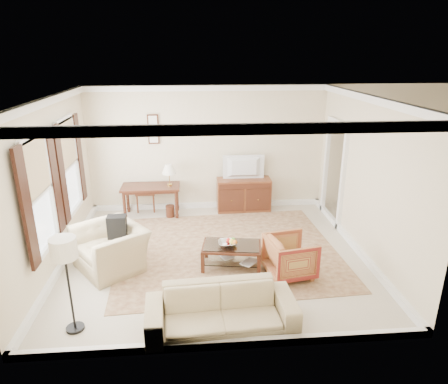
{
  "coord_description": "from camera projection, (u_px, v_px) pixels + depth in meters",
  "views": [
    {
      "loc": [
        -0.38,
        -6.61,
        3.61
      ],
      "look_at": [
        0.2,
        0.3,
        1.15
      ],
      "focal_mm": 32.0,
      "sensor_mm": 36.0,
      "label": 1
    }
  ],
  "objects": [
    {
      "name": "room_shell",
      "position": [
        214.0,
        123.0,
        6.62
      ],
      "size": [
        5.51,
        5.01,
        2.91
      ],
      "color": "beige",
      "rests_on": "ground"
    },
    {
      "name": "annex_bedroom",
      "position": [
        415.0,
        208.0,
        8.77
      ],
      "size": [
        3.0,
        2.7,
        2.9
      ],
      "color": "beige",
      "rests_on": "ground"
    },
    {
      "name": "window_front",
      "position": [
        40.0,
        194.0,
        6.06
      ],
      "size": [
        0.12,
        1.56,
        1.8
      ],
      "primitive_type": null,
      "color": "#CCB284",
      "rests_on": "room_shell"
    },
    {
      "name": "window_rear",
      "position": [
        69.0,
        166.0,
        7.56
      ],
      "size": [
        0.12,
        1.56,
        1.8
      ],
      "primitive_type": null,
      "color": "#CCB284",
      "rests_on": "room_shell"
    },
    {
      "name": "doorway",
      "position": [
        334.0,
        174.0,
        8.71
      ],
      "size": [
        0.1,
        1.12,
        2.25
      ],
      "primitive_type": null,
      "color": "white",
      "rests_on": "room_shell"
    },
    {
      "name": "rug",
      "position": [
        227.0,
        250.0,
        7.64
      ],
      "size": [
        4.28,
        3.73,
        0.01
      ],
      "primitive_type": "cube",
      "rotation": [
        0.0,
        0.0,
        0.05
      ],
      "color": "brown",
      "rests_on": "room_shell"
    },
    {
      "name": "writing_desk",
      "position": [
        151.0,
        190.0,
        9.09
      ],
      "size": [
        1.31,
        0.66,
        0.72
      ],
      "color": "#3E1D11",
      "rests_on": "room_shell"
    },
    {
      "name": "desk_chair",
      "position": [
        146.0,
        189.0,
        9.43
      ],
      "size": [
        0.49,
        0.49,
        1.05
      ],
      "primitive_type": null,
      "rotation": [
        0.0,
        0.0,
        0.09
      ],
      "color": "brown",
      "rests_on": "room_shell"
    },
    {
      "name": "desk_lamp",
      "position": [
        169.0,
        175.0,
        9.0
      ],
      "size": [
        0.32,
        0.32,
        0.5
      ],
      "primitive_type": null,
      "color": "silver",
      "rests_on": "writing_desk"
    },
    {
      "name": "framed_prints",
      "position": [
        153.0,
        129.0,
        9.02
      ],
      "size": [
        0.25,
        0.04,
        0.68
      ],
      "primitive_type": null,
      "color": "#3E1D11",
      "rests_on": "room_shell"
    },
    {
      "name": "sideboard",
      "position": [
        244.0,
        194.0,
        9.48
      ],
      "size": [
        1.26,
        0.48,
        0.77
      ],
      "primitive_type": "cube",
      "color": "brown",
      "rests_on": "room_shell"
    },
    {
      "name": "tv",
      "position": [
        244.0,
        160.0,
        9.18
      ],
      "size": [
        0.92,
        0.53,
        0.12
      ],
      "primitive_type": "imported",
      "rotation": [
        0.0,
        0.0,
        3.14
      ],
      "color": "black",
      "rests_on": "sideboard"
    },
    {
      "name": "coffee_table",
      "position": [
        232.0,
        250.0,
        6.97
      ],
      "size": [
        1.1,
        0.75,
        0.43
      ],
      "rotation": [
        0.0,
        0.0,
        -0.16
      ],
      "color": "#3E1D11",
      "rests_on": "room_shell"
    },
    {
      "name": "fruit_bowl",
      "position": [
        227.0,
        243.0,
        6.89
      ],
      "size": [
        0.42,
        0.42,
        0.1
      ],
      "primitive_type": "imported",
      "color": "silver",
      "rests_on": "coffee_table"
    },
    {
      "name": "book_a",
      "position": [
        221.0,
        257.0,
        7.05
      ],
      "size": [
        0.27,
        0.14,
        0.38
      ],
      "primitive_type": "imported",
      "rotation": [
        0.0,
        0.0,
        0.4
      ],
      "color": "brown",
      "rests_on": "coffee_table"
    },
    {
      "name": "book_b",
      "position": [
        244.0,
        260.0,
        6.95
      ],
      "size": [
        0.22,
        0.22,
        0.38
      ],
      "primitive_type": "imported",
      "rotation": [
        0.0,
        0.0,
        -0.78
      ],
      "color": "brown",
      "rests_on": "coffee_table"
    },
    {
      "name": "striped_armchair",
      "position": [
        290.0,
        255.0,
        6.68
      ],
      "size": [
        0.82,
        0.86,
        0.77
      ],
      "primitive_type": "imported",
      "rotation": [
        0.0,
        0.0,
        1.75
      ],
      "color": "maroon",
      "rests_on": "room_shell"
    },
    {
      "name": "club_armchair",
      "position": [
        110.0,
        241.0,
        6.88
      ],
      "size": [
        1.3,
        1.38,
        1.02
      ],
      "primitive_type": "imported",
      "rotation": [
        0.0,
        0.0,
        -0.93
      ],
      "color": "tan",
      "rests_on": "room_shell"
    },
    {
      "name": "backpack",
      "position": [
        117.0,
        225.0,
        6.9
      ],
      "size": [
        0.31,
        0.37,
        0.4
      ],
      "primitive_type": "cube",
      "rotation": [
        0.0,
        0.0,
        -1.25
      ],
      "color": "black",
      "rests_on": "club_armchair"
    },
    {
      "name": "sofa",
      "position": [
        221.0,
        303.0,
        5.38
      ],
      "size": [
        2.07,
        0.72,
        0.8
      ],
      "primitive_type": "imported",
      "rotation": [
        0.0,
        0.0,
        0.06
      ],
      "color": "tan",
      "rests_on": "room_shell"
    },
    {
      "name": "floor_lamp",
      "position": [
        64.0,
        255.0,
        5.1
      ],
      "size": [
        0.34,
        0.34,
        1.38
      ],
      "color": "black",
      "rests_on": "room_shell"
    }
  ]
}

